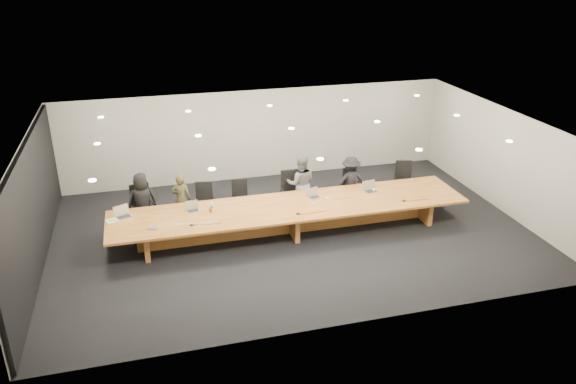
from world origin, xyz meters
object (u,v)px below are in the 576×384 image
person_c (301,184)px  mic_right (404,200)px  chair_far_left (143,207)px  water_bottle (212,207)px  chair_mid_left (240,198)px  mic_center (298,213)px  chair_right (352,186)px  mic_left (192,225)px  chair_left (204,203)px  paper_cup_near (327,199)px  laptop_a (123,212)px  laptop_e (371,187)px  chair_far_right (404,180)px  person_b (182,199)px  chair_mid_right (292,192)px  av_box (153,228)px  person_d (350,182)px  laptop_d (315,193)px  person_a (143,202)px  paper_cup_far (374,190)px  amber_mug (211,210)px  laptop_b (193,207)px  conference_table (291,214)px

person_c → mic_right: person_c is taller
chair_far_left → water_bottle: (1.66, -1.03, 0.27)m
chair_mid_left → mic_center: bearing=-51.8°
chair_far_left → chair_right: size_ratio=1.13×
mic_center → mic_left: bearing=178.8°
chair_left → chair_far_left: bearing=-170.1°
water_bottle → paper_cup_near: (2.94, -0.14, -0.07)m
laptop_a → laptop_e: 6.34m
chair_far_right → person_b: (-6.34, -0.01, 0.14)m
chair_mid_right → chair_right: bearing=3.5°
av_box → mic_left: (0.87, -0.08, -0.00)m
chair_mid_left → person_d: bearing=4.3°
chair_right → laptop_d: 1.79m
person_c → person_a: bearing=12.9°
chair_left → chair_mid_right: size_ratio=0.90×
paper_cup_far → av_box: bearing=-173.5°
amber_mug → av_box: 1.50m
amber_mug → mic_right: bearing=-7.5°
person_a → laptop_a: bearing=58.6°
laptop_d → mic_center: size_ratio=2.78×
laptop_b → mic_right: size_ratio=2.77×
laptop_e → water_bottle: 4.24m
person_a → laptop_d: size_ratio=4.70×
conference_table → laptop_d: laptop_d is taller
person_d → paper_cup_far: bearing=110.3°
person_a → conference_table: bearing=158.7°
chair_far_right → person_d: 1.70m
paper_cup_near → mic_right: 1.97m
person_b → mic_left: person_b is taller
chair_left → amber_mug: (0.04, -1.04, 0.26)m
person_b → mic_left: (0.08, -1.70, 0.07)m
person_a → person_c: size_ratio=0.94×
chair_mid_left → laptop_b: bearing=-134.7°
amber_mug → laptop_b: bearing=162.3°
av_box → mic_right: (6.28, -0.10, -0.00)m
chair_mid_right → mic_right: 3.01m
laptop_b → laptop_a: bearing=166.2°
chair_mid_right → av_box: chair_mid_right is taller
person_d → paper_cup_far: 0.95m
chair_mid_left → amber_mug: bearing=-121.2°
person_d → water_bottle: person_d is taller
chair_left → av_box: size_ratio=5.22×
conference_table → chair_left: bearing=149.3°
person_a → paper_cup_near: person_a is taller
person_c → chair_far_left: bearing=12.5°
laptop_b → chair_left: bearing=57.1°
laptop_a → chair_far_right: bearing=-18.6°
conference_table → person_b: person_b is taller
person_b → laptop_e: size_ratio=3.79×
chair_right → paper_cup_far: chair_right is taller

